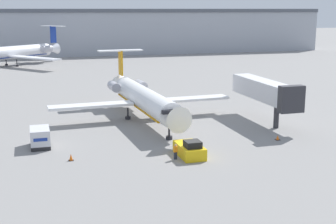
% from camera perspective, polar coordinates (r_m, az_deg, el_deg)
% --- Properties ---
extents(ground_plane, '(600.00, 600.00, 0.00)m').
position_cam_1_polar(ground_plane, '(49.90, 2.81, -5.57)').
color(ground_plane, gray).
extents(terminal_building, '(180.00, 16.80, 15.52)m').
position_cam_1_polar(terminal_building, '(165.65, -11.29, 9.56)').
color(terminal_building, '#9EA3AD').
rests_on(terminal_building, ground).
extents(airplane_main, '(26.37, 28.51, 8.87)m').
position_cam_1_polar(airplane_main, '(66.16, -3.07, 1.75)').
color(airplane_main, white).
rests_on(airplane_main, ground).
extents(pushback_tug, '(2.32, 4.64, 1.96)m').
position_cam_1_polar(pushback_tug, '(50.15, 2.64, -4.59)').
color(pushback_tug, yellow).
rests_on(pushback_tug, ground).
extents(luggage_cart, '(2.14, 3.65, 2.20)m').
position_cam_1_polar(luggage_cart, '(55.27, -15.33, -3.02)').
color(luggage_cart, '#232326').
rests_on(luggage_cart, ground).
extents(worker_near_tug, '(0.40, 0.24, 1.65)m').
position_cam_1_polar(worker_near_tug, '(49.02, 0.92, -4.84)').
color(worker_near_tug, '#232838').
rests_on(worker_near_tug, ground).
extents(traffic_cone_left, '(0.51, 0.51, 0.74)m').
position_cam_1_polar(traffic_cone_left, '(49.81, -11.75, -5.43)').
color(traffic_cone_left, black).
rests_on(traffic_cone_left, ground).
extents(traffic_cone_right, '(0.54, 0.54, 0.61)m').
position_cam_1_polar(traffic_cone_right, '(57.86, 13.23, -3.06)').
color(traffic_cone_right, black).
rests_on(traffic_cone_right, ground).
extents(airplane_parked_far_left, '(32.32, 31.47, 10.57)m').
position_cam_1_polar(airplane_parked_far_left, '(136.12, -18.99, 6.82)').
color(airplane_parked_far_left, white).
rests_on(airplane_parked_far_left, ground).
extents(jet_bridge, '(3.20, 15.15, 6.19)m').
position_cam_1_polar(jet_bridge, '(65.52, 11.81, 2.55)').
color(jet_bridge, '#2D2D33').
rests_on(jet_bridge, ground).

